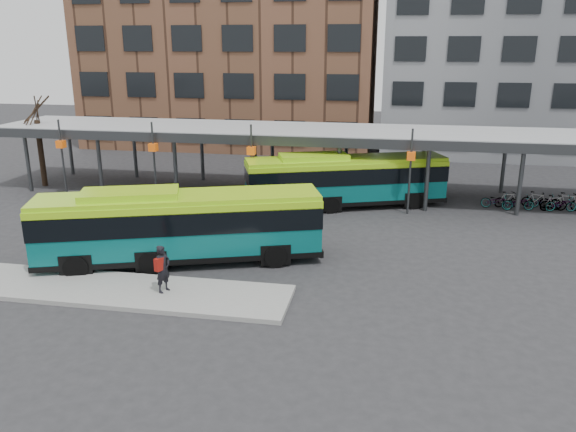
{
  "coord_description": "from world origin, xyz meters",
  "views": [
    {
      "loc": [
        4.82,
        -21.32,
        9.2
      ],
      "look_at": [
        0.5,
        2.29,
        1.8
      ],
      "focal_mm": 35.0,
      "sensor_mm": 36.0,
      "label": 1
    }
  ],
  "objects_px": {
    "tree": "(41,150)",
    "bus_rear": "(345,179)",
    "bus_front": "(179,224)",
    "pedestrian": "(163,269)"
  },
  "relations": [
    {
      "from": "pedestrian",
      "to": "bus_front",
      "type": "bearing_deg",
      "value": 33.56
    },
    {
      "from": "tree",
      "to": "pedestrian",
      "type": "height_order",
      "value": "tree"
    },
    {
      "from": "bus_front",
      "to": "bus_rear",
      "type": "height_order",
      "value": "bus_front"
    },
    {
      "from": "tree",
      "to": "pedestrian",
      "type": "bearing_deg",
      "value": -45.55
    },
    {
      "from": "pedestrian",
      "to": "tree",
      "type": "bearing_deg",
      "value": 67.65
    },
    {
      "from": "tree",
      "to": "bus_front",
      "type": "relative_size",
      "value": 0.46
    },
    {
      "from": "tree",
      "to": "bus_rear",
      "type": "xyz_separation_m",
      "value": [
        20.36,
        -1.5,
        -0.77
      ]
    },
    {
      "from": "tree",
      "to": "pedestrian",
      "type": "relative_size",
      "value": 3.05
    },
    {
      "from": "tree",
      "to": "bus_rear",
      "type": "relative_size",
      "value": 0.48
    },
    {
      "from": "bus_front",
      "to": "bus_rear",
      "type": "bearing_deg",
      "value": 39.0
    }
  ]
}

